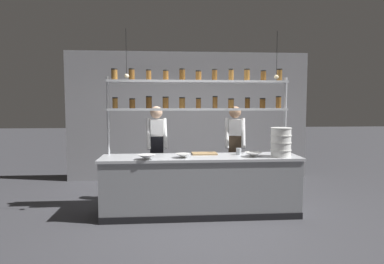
% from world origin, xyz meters
% --- Properties ---
extents(ground_plane, '(40.00, 40.00, 0.00)m').
position_xyz_m(ground_plane, '(0.00, 0.00, 0.00)').
color(ground_plane, '#3D3D42').
extents(back_wall, '(5.47, 0.12, 2.89)m').
position_xyz_m(back_wall, '(0.00, 2.56, 1.45)').
color(back_wall, '#939399').
rests_on(back_wall, ground_plane).
extents(prep_counter, '(3.07, 0.76, 0.92)m').
position_xyz_m(prep_counter, '(0.00, -0.00, 0.46)').
color(prep_counter, gray).
rests_on(prep_counter, ground_plane).
extents(spice_shelf_unit, '(2.96, 0.28, 2.30)m').
position_xyz_m(spice_shelf_unit, '(-0.00, 0.33, 1.83)').
color(spice_shelf_unit, '#B7BABF').
rests_on(spice_shelf_unit, ground_plane).
extents(chef_left, '(0.38, 0.31, 1.69)m').
position_xyz_m(chef_left, '(-0.69, 0.75, 0.98)').
color(chef_left, black).
rests_on(chef_left, ground_plane).
extents(chef_center, '(0.39, 0.32, 1.69)m').
position_xyz_m(chef_center, '(0.70, 0.79, 0.97)').
color(chef_center, black).
rests_on(chef_center, ground_plane).
extents(container_stack, '(0.32, 0.32, 0.45)m').
position_xyz_m(container_stack, '(1.22, -0.17, 1.14)').
color(container_stack, white).
rests_on(container_stack, prep_counter).
extents(cutting_board, '(0.40, 0.26, 0.02)m').
position_xyz_m(cutting_board, '(0.08, 0.19, 0.93)').
color(cutting_board, '#A88456').
rests_on(cutting_board, prep_counter).
extents(prep_bowl_near_left, '(0.27, 0.27, 0.07)m').
position_xyz_m(prep_bowl_near_left, '(0.80, -0.15, 0.96)').
color(prep_bowl_near_left, silver).
rests_on(prep_bowl_near_left, prep_counter).
extents(prep_bowl_center_front, '(0.27, 0.27, 0.07)m').
position_xyz_m(prep_bowl_center_front, '(-0.82, -0.28, 0.96)').
color(prep_bowl_center_front, white).
rests_on(prep_bowl_center_front, prep_counter).
extents(prep_bowl_center_back, '(0.24, 0.24, 0.06)m').
position_xyz_m(prep_bowl_center_back, '(-0.28, -0.15, 0.95)').
color(prep_bowl_center_back, silver).
rests_on(prep_bowl_center_back, prep_counter).
extents(serving_cup_front, '(0.08, 0.08, 0.11)m').
position_xyz_m(serving_cup_front, '(0.62, 0.09, 0.97)').
color(serving_cup_front, '#B2B7BC').
rests_on(serving_cup_front, prep_counter).
extents(pendant_light_row, '(2.37, 0.07, 0.74)m').
position_xyz_m(pendant_light_row, '(0.03, 0.00, 2.18)').
color(pendant_light_row, black).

